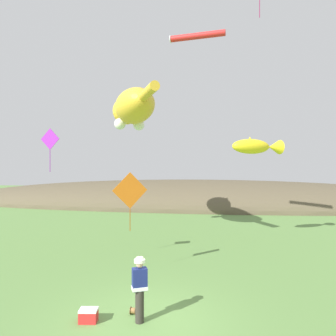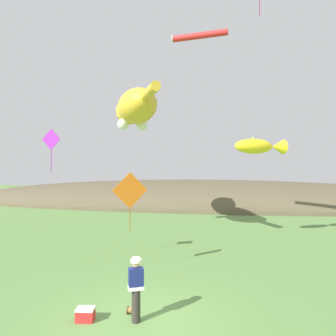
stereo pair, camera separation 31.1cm
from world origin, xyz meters
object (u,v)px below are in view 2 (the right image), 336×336
object	(u,v)px
festival_attendant	(136,287)
picnic_cooler	(85,314)
kite_fish_windsock	(259,146)
kite_diamond_violet	(51,140)
kite_tube_streamer	(199,36)
kite_giant_cat	(135,109)
kite_diamond_orange	(130,191)
kite_spool	(130,310)

from	to	relation	value
festival_attendant	picnic_cooler	size ratio (longest dim) A/B	3.36
kite_fish_windsock	kite_diamond_violet	bearing A→B (deg)	-144.74
festival_attendant	kite_diamond_violet	world-z (taller)	kite_diamond_violet
picnic_cooler	kite_tube_streamer	distance (m)	15.14
festival_attendant	kite_giant_cat	world-z (taller)	kite_giant_cat
kite_giant_cat	kite_diamond_orange	size ratio (longest dim) A/B	3.16
festival_attendant	picnic_cooler	xyz separation A→B (m)	(-1.39, -0.18, -0.77)
kite_diamond_violet	festival_attendant	bearing A→B (deg)	-36.27
festival_attendant	kite_diamond_orange	size ratio (longest dim) A/B	0.75
picnic_cooler	kite_diamond_orange	xyz separation A→B (m)	(0.13, 3.82, 3.14)
kite_tube_streamer	kite_diamond_violet	distance (m)	10.39
kite_tube_streamer	kite_diamond_orange	bearing A→B (deg)	-113.52
kite_spool	kite_tube_streamer	xyz separation A→B (m)	(1.45, 8.77, 11.70)
kite_fish_windsock	kite_diamond_orange	world-z (taller)	kite_fish_windsock
kite_diamond_violet	kite_diamond_orange	size ratio (longest dim) A/B	0.75
festival_attendant	kite_fish_windsock	bearing A→B (deg)	64.87
kite_spool	picnic_cooler	size ratio (longest dim) A/B	0.40
festival_attendant	kite_diamond_violet	bearing A→B (deg)	143.73
kite_giant_cat	kite_diamond_orange	xyz separation A→B (m)	(1.68, -6.76, -4.69)
kite_diamond_violet	kite_diamond_orange	distance (m)	3.85
kite_fish_windsock	kite_diamond_violet	distance (m)	11.08
festival_attendant	kite_fish_windsock	distance (m)	11.62
kite_spool	kite_diamond_orange	bearing A→B (deg)	106.70
festival_attendant	kite_fish_windsock	xyz separation A→B (m)	(4.55, 9.69, 4.52)
kite_spool	kite_diamond_violet	xyz separation A→B (m)	(-4.20, 2.89, 5.27)
kite_spool	picnic_cooler	distance (m)	1.25
kite_giant_cat	kite_fish_windsock	size ratio (longest dim) A/B	2.31
festival_attendant	kite_giant_cat	xyz separation A→B (m)	(-2.94, 10.39, 7.06)
kite_giant_cat	picnic_cooler	bearing A→B (deg)	-81.67
kite_fish_windsock	kite_diamond_violet	size ratio (longest dim) A/B	1.83
kite_spool	kite_diamond_orange	size ratio (longest dim) A/B	0.09
picnic_cooler	kite_fish_windsock	size ratio (longest dim) A/B	0.16
kite_spool	kite_tube_streamer	size ratio (longest dim) A/B	0.07
kite_giant_cat	kite_diamond_violet	xyz separation A→B (m)	(-1.55, -7.10, -2.64)
festival_attendant	kite_giant_cat	distance (m)	12.91
festival_attendant	kite_diamond_violet	size ratio (longest dim) A/B	1.00
kite_spool	picnic_cooler	world-z (taller)	picnic_cooler
festival_attendant	kite_tube_streamer	world-z (taller)	kite_tube_streamer
kite_giant_cat	kite_tube_streamer	distance (m)	5.71
kite_giant_cat	kite_fish_windsock	xyz separation A→B (m)	(7.49, -0.70, -2.54)
kite_spool	kite_fish_windsock	xyz separation A→B (m)	(4.84, 9.28, 5.37)
festival_attendant	kite_tube_streamer	size ratio (longest dim) A/B	0.55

